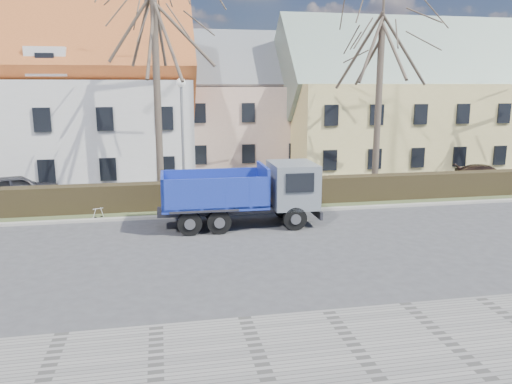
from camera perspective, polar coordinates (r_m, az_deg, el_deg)
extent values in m
plane|color=#3A3A3C|center=(18.74, -4.42, -6.29)|extent=(120.00, 120.00, 0.00)
cube|color=gray|center=(11.06, 0.95, -19.84)|extent=(80.00, 5.00, 0.08)
cube|color=#9B978D|center=(23.12, -5.73, -2.61)|extent=(80.00, 0.30, 0.12)
cube|color=#3F4B2A|center=(24.67, -6.07, -1.70)|extent=(80.00, 3.00, 0.10)
cube|color=black|center=(24.34, -6.06, -0.44)|extent=(60.00, 0.90, 1.30)
imported|color=#29292F|center=(28.71, -25.54, 0.43)|extent=(4.37, 3.04, 1.38)
imported|color=black|center=(34.08, 24.79, 1.92)|extent=(4.06, 2.67, 1.09)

